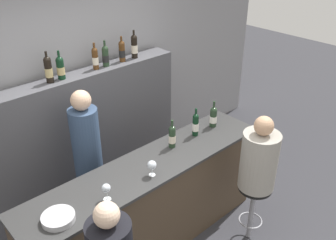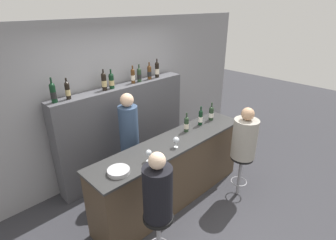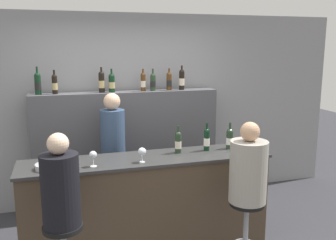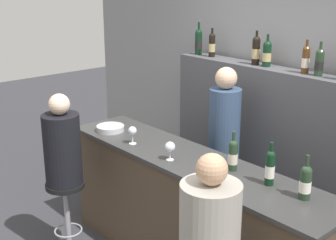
{
  "view_description": "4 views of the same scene",
  "coord_description": "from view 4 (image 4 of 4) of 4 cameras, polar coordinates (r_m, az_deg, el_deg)",
  "views": [
    {
      "loc": [
        -1.81,
        -1.95,
        3.07
      ],
      "look_at": [
        0.24,
        0.27,
        1.4
      ],
      "focal_mm": 40.0,
      "sensor_mm": 36.0,
      "label": 1
    },
    {
      "loc": [
        -2.32,
        -1.99,
        2.79
      ],
      "look_at": [
        -0.06,
        0.31,
        1.35
      ],
      "focal_mm": 28.0,
      "sensor_mm": 36.0,
      "label": 2
    },
    {
      "loc": [
        -0.86,
        -3.4,
        2.16
      ],
      "look_at": [
        0.25,
        0.34,
        1.39
      ],
      "focal_mm": 40.0,
      "sensor_mm": 36.0,
      "label": 3
    },
    {
      "loc": [
        2.46,
        -2.13,
        2.42
      ],
      "look_at": [
        -0.22,
        0.22,
        1.29
      ],
      "focal_mm": 50.0,
      "sensor_mm": 36.0,
      "label": 4
    }
  ],
  "objects": [
    {
      "name": "bar_stool_left",
      "position": [
        4.23,
        -12.31,
        -9.47
      ],
      "size": [
        0.34,
        0.34,
        0.69
      ],
      "color": "gray",
      "rests_on": "ground_plane"
    },
    {
      "name": "wine_bottle_backbar_1",
      "position": [
        4.94,
        5.38,
        9.12
      ],
      "size": [
        0.07,
        0.07,
        0.3
      ],
      "color": "black",
      "rests_on": "back_bar_cabinet"
    },
    {
      "name": "wine_bottle_backbar_2",
      "position": [
        4.57,
        10.68,
        8.36
      ],
      "size": [
        0.08,
        0.08,
        0.32
      ],
      "color": "black",
      "rests_on": "back_bar_cabinet"
    },
    {
      "name": "wine_glass_1",
      "position": [
        3.64,
        0.25,
        -3.34
      ],
      "size": [
        0.08,
        0.08,
        0.15
      ],
      "color": "silver",
      "rests_on": "bar_counter"
    },
    {
      "name": "wine_bottle_backbar_3",
      "position": [
        4.49,
        11.97,
        7.93
      ],
      "size": [
        0.08,
        0.08,
        0.3
      ],
      "color": "black",
      "rests_on": "back_bar_cabinet"
    },
    {
      "name": "metal_bowl",
      "position": [
        4.37,
        -7.04,
        -1.01
      ],
      "size": [
        0.26,
        0.26,
        0.05
      ],
      "color": "#B7B7BC",
      "rests_on": "bar_counter"
    },
    {
      "name": "guest_seated_left",
      "position": [
        4.03,
        -12.77,
        -3.1
      ],
      "size": [
        0.31,
        0.31,
        0.79
      ],
      "color": "black",
      "rests_on": "bar_stool_left"
    },
    {
      "name": "bar_counter",
      "position": [
        3.93,
        2.62,
        -11.57
      ],
      "size": [
        2.61,
        0.57,
        1.01
      ],
      "color": "#473828",
      "rests_on": "ground_plane"
    },
    {
      "name": "wine_bottle_backbar_5",
      "position": [
        4.19,
        17.97,
        6.75
      ],
      "size": [
        0.08,
        0.08,
        0.29
      ],
      "color": "#233823",
      "rests_on": "back_bar_cabinet"
    },
    {
      "name": "wine_bottle_counter_2",
      "position": [
        3.16,
        16.41,
        -7.25
      ],
      "size": [
        0.08,
        0.08,
        0.3
      ],
      "color": "#233823",
      "rests_on": "bar_counter"
    },
    {
      "name": "back_bar_cabinet",
      "position": [
        4.62,
        13.12,
        -3.61
      ],
      "size": [
        2.45,
        0.28,
        1.58
      ],
      "color": "#4C4C51",
      "rests_on": "ground_plane"
    },
    {
      "name": "wine_glass_0",
      "position": [
        3.99,
        -4.35,
        -1.39
      ],
      "size": [
        0.07,
        0.07,
        0.16
      ],
      "color": "silver",
      "rests_on": "bar_counter"
    },
    {
      "name": "wine_bottle_counter_1",
      "position": [
        3.3,
        12.33,
        -5.66
      ],
      "size": [
        0.07,
        0.07,
        0.31
      ],
      "color": "black",
      "rests_on": "bar_counter"
    },
    {
      "name": "wine_bottle_backbar_0",
      "position": [
        5.07,
        3.75,
        9.52
      ],
      "size": [
        0.08,
        0.08,
        0.34
      ],
      "color": "black",
      "rests_on": "back_bar_cabinet"
    },
    {
      "name": "guest_seated_right",
      "position": [
        2.78,
        5.14,
        -12.86
      ],
      "size": [
        0.36,
        0.36,
        0.78
      ],
      "color": "gray",
      "rests_on": "bar_stool_right"
    },
    {
      "name": "wall_back",
      "position": [
        4.65,
        15.19,
        2.97
      ],
      "size": [
        6.4,
        0.05,
        2.6
      ],
      "color": "gray",
      "rests_on": "ground_plane"
    },
    {
      "name": "wine_bottle_backbar_4",
      "position": [
        4.26,
        16.44,
        7.11
      ],
      "size": [
        0.07,
        0.07,
        0.29
      ],
      "color": "#4C2D14",
      "rests_on": "back_bar_cabinet"
    },
    {
      "name": "wine_bottle_counter_0",
      "position": [
        3.49,
        7.92,
        -4.21
      ],
      "size": [
        0.07,
        0.07,
        0.3
      ],
      "color": "#233823",
      "rests_on": "bar_counter"
    },
    {
      "name": "bartender",
      "position": [
        4.43,
        6.74,
        -4.56
      ],
      "size": [
        0.29,
        0.29,
        1.62
      ],
      "color": "#334766",
      "rests_on": "ground_plane"
    }
  ]
}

